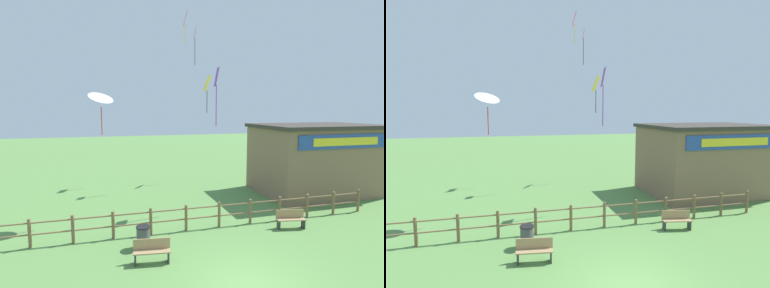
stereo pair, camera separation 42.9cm
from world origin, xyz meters
TOP-DOWN VIEW (x-y plane):
  - ground_plane at (0.00, 0.00)m, footprint 120.00×120.00m
  - wooden_fence at (-0.00, 5.21)m, footprint 19.14×0.14m
  - seaside_building at (9.86, 9.58)m, footprint 8.35×5.84m
  - park_bench_near_fence at (-2.92, 2.57)m, footprint 1.47×0.58m
  - park_bench_by_building at (4.25, 4.09)m, footprint 1.48×0.66m
  - trash_bin at (-3.09, 3.92)m, footprint 0.62×0.62m
  - kite_yellow_diamond at (3.66, 15.59)m, footprint 0.95×1.12m
  - kite_pink_diamond at (2.18, 14.14)m, footprint 0.28×0.62m
  - kite_red_diamond at (2.07, 16.67)m, footprint 0.49×0.90m
  - kite_purple_streamer at (1.76, 8.22)m, footprint 0.38×0.83m
  - kite_white_delta at (-4.72, 7.93)m, footprint 1.74×1.71m

SIDE VIEW (x-z plane):
  - ground_plane at x=0.00m, z-range 0.00..0.00m
  - trash_bin at x=-3.09m, z-range 0.00..0.95m
  - park_bench_near_fence at x=-2.92m, z-range 0.03..0.95m
  - park_bench_by_building at x=4.25m, z-range 0.03..0.95m
  - wooden_fence at x=0.00m, z-range 0.07..1.36m
  - seaside_building at x=9.86m, z-range 0.01..4.88m
  - kite_white_delta at x=-4.72m, z-range 5.37..7.69m
  - kite_purple_streamer at x=1.76m, z-range 5.67..9.07m
  - kite_yellow_diamond at x=3.66m, z-range 6.31..9.39m
  - kite_pink_diamond at x=2.18m, z-range 9.84..12.56m
  - kite_red_diamond at x=2.07m, z-range 11.97..14.58m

